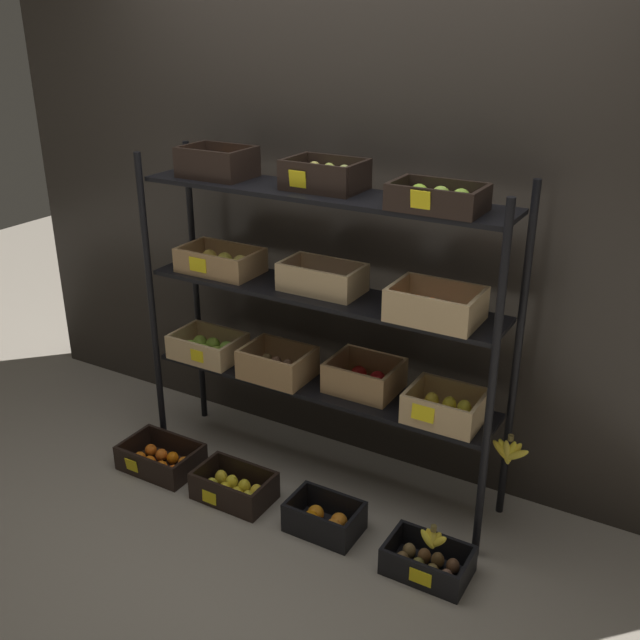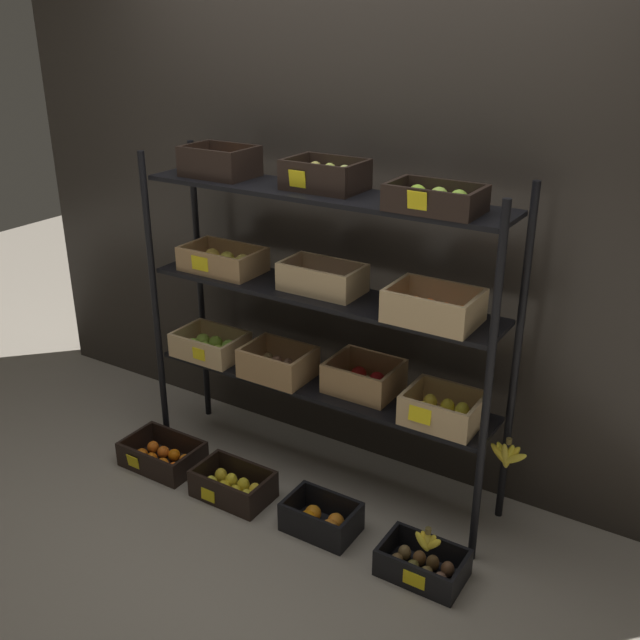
{
  "view_description": "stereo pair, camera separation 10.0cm",
  "coord_description": "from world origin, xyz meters",
  "px_view_note": "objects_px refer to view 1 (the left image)",
  "views": [
    {
      "loc": [
        1.51,
        -2.59,
        2.09
      ],
      "look_at": [
        0.0,
        0.0,
        0.82
      ],
      "focal_mm": 41.23,
      "sensor_mm": 36.0,
      "label": 1
    },
    {
      "loc": [
        1.59,
        -2.54,
        2.09
      ],
      "look_at": [
        0.0,
        0.0,
        0.82
      ],
      "focal_mm": 41.23,
      "sensor_mm": 36.0,
      "label": 2
    }
  ],
  "objects_px": {
    "display_rack": "(320,296)",
    "crate_ground_kiwi": "(428,563)",
    "banana_bunch_loose": "(433,539)",
    "crate_ground_lemon": "(234,488)",
    "crate_ground_orange": "(324,520)",
    "crate_ground_tangerine": "(161,460)"
  },
  "relations": [
    {
      "from": "display_rack",
      "to": "crate_ground_lemon",
      "type": "relative_size",
      "value": 5.1
    },
    {
      "from": "crate_ground_lemon",
      "to": "crate_ground_kiwi",
      "type": "bearing_deg",
      "value": -0.45
    },
    {
      "from": "display_rack",
      "to": "crate_ground_tangerine",
      "type": "height_order",
      "value": "display_rack"
    },
    {
      "from": "display_rack",
      "to": "crate_ground_orange",
      "type": "distance_m",
      "value": 0.97
    },
    {
      "from": "crate_ground_tangerine",
      "to": "crate_ground_orange",
      "type": "xyz_separation_m",
      "value": [
        0.93,
        -0.0,
        0.01
      ]
    },
    {
      "from": "crate_ground_kiwi",
      "to": "banana_bunch_loose",
      "type": "height_order",
      "value": "banana_bunch_loose"
    },
    {
      "from": "crate_ground_orange",
      "to": "crate_ground_kiwi",
      "type": "distance_m",
      "value": 0.49
    },
    {
      "from": "display_rack",
      "to": "banana_bunch_loose",
      "type": "bearing_deg",
      "value": -26.52
    },
    {
      "from": "crate_ground_tangerine",
      "to": "crate_ground_kiwi",
      "type": "xyz_separation_m",
      "value": [
        1.42,
        -0.02,
        0.0
      ]
    },
    {
      "from": "crate_ground_orange",
      "to": "banana_bunch_loose",
      "type": "xyz_separation_m",
      "value": [
        0.5,
        -0.02,
        0.12
      ]
    },
    {
      "from": "display_rack",
      "to": "crate_ground_lemon",
      "type": "height_order",
      "value": "display_rack"
    },
    {
      "from": "crate_ground_kiwi",
      "to": "banana_bunch_loose",
      "type": "relative_size",
      "value": 2.68
    },
    {
      "from": "crate_ground_lemon",
      "to": "crate_ground_orange",
      "type": "relative_size",
      "value": 1.14
    },
    {
      "from": "crate_ground_lemon",
      "to": "banana_bunch_loose",
      "type": "distance_m",
      "value": 0.98
    },
    {
      "from": "crate_ground_lemon",
      "to": "banana_bunch_loose",
      "type": "bearing_deg",
      "value": -0.42
    },
    {
      "from": "display_rack",
      "to": "crate_ground_kiwi",
      "type": "bearing_deg",
      "value": -27.04
    },
    {
      "from": "crate_ground_orange",
      "to": "crate_ground_lemon",
      "type": "bearing_deg",
      "value": -178.41
    },
    {
      "from": "display_rack",
      "to": "crate_ground_kiwi",
      "type": "height_order",
      "value": "display_rack"
    },
    {
      "from": "crate_ground_tangerine",
      "to": "banana_bunch_loose",
      "type": "distance_m",
      "value": 1.44
    },
    {
      "from": "crate_ground_lemon",
      "to": "crate_ground_orange",
      "type": "height_order",
      "value": "crate_ground_orange"
    },
    {
      "from": "banana_bunch_loose",
      "to": "crate_ground_kiwi",
      "type": "bearing_deg",
      "value": -178.4
    },
    {
      "from": "crate_ground_lemon",
      "to": "crate_ground_kiwi",
      "type": "distance_m",
      "value": 0.96
    }
  ]
}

